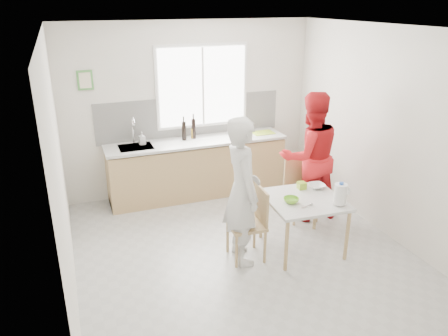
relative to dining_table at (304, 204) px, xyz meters
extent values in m
plane|color=#B7B7B2|center=(-0.74, 0.10, -0.62)|extent=(4.50, 4.50, 0.00)
plane|color=silver|center=(-0.74, 2.35, 0.73)|extent=(4.00, 0.00, 4.00)
plane|color=silver|center=(-0.74, -2.15, 0.73)|extent=(4.00, 0.00, 4.00)
plane|color=silver|center=(-2.74, 0.10, 0.73)|extent=(0.00, 4.50, 4.50)
plane|color=silver|center=(1.26, 0.10, 0.73)|extent=(0.00, 4.50, 4.50)
plane|color=white|center=(-0.74, 0.10, 2.08)|extent=(4.50, 4.50, 0.00)
cube|color=white|center=(-0.54, 2.34, 1.08)|extent=(1.50, 0.03, 1.30)
cube|color=white|center=(-0.54, 2.32, 1.08)|extent=(1.40, 0.02, 1.20)
cube|color=white|center=(-0.54, 2.31, 1.08)|extent=(0.03, 0.03, 1.20)
cube|color=white|center=(-0.74, 2.34, 0.60)|extent=(3.00, 0.02, 0.65)
cube|color=#4E9B46|center=(-2.29, 2.34, 1.28)|extent=(0.22, 0.02, 0.28)
cube|color=beige|center=(-2.29, 2.33, 1.28)|extent=(0.16, 0.01, 0.22)
cube|color=tan|center=(-0.74, 2.05, -0.19)|extent=(2.80, 0.60, 0.86)
cube|color=#3F3326|center=(-0.74, 2.05, -0.57)|extent=(2.80, 0.54, 0.10)
cube|color=silver|center=(-0.74, 2.05, 0.28)|extent=(2.84, 0.64, 0.04)
cube|color=#A5A5AA|center=(-1.69, 2.05, 0.28)|extent=(0.50, 0.40, 0.03)
cylinder|color=silver|center=(-1.69, 2.21, 0.48)|extent=(0.02, 0.02, 0.36)
torus|color=silver|center=(-1.69, 2.14, 0.66)|extent=(0.02, 0.18, 0.18)
cube|color=silver|center=(0.00, 0.00, 0.05)|extent=(0.96, 0.96, 0.04)
cylinder|color=tan|center=(-0.42, -0.37, -0.30)|extent=(0.05, 0.05, 0.64)
cylinder|color=tan|center=(-0.37, 0.42, -0.30)|extent=(0.05, 0.05, 0.64)
cylinder|color=tan|center=(0.37, -0.42, -0.30)|extent=(0.05, 0.05, 0.64)
cylinder|color=tan|center=(0.42, 0.37, -0.30)|extent=(0.05, 0.05, 0.64)
cube|color=tan|center=(-0.75, 0.05, -0.18)|extent=(0.44, 0.44, 0.04)
cube|color=tan|center=(-0.56, 0.04, 0.06)|extent=(0.06, 0.40, 0.44)
cylinder|color=tan|center=(-0.91, 0.24, -0.41)|extent=(0.04, 0.04, 0.43)
cylinder|color=tan|center=(-0.94, -0.12, -0.41)|extent=(0.04, 0.04, 0.43)
cylinder|color=tan|center=(-0.56, 0.21, -0.41)|extent=(0.04, 0.04, 0.43)
cylinder|color=tan|center=(-0.58, -0.14, -0.41)|extent=(0.04, 0.04, 0.43)
cube|color=tan|center=(0.40, 0.73, -0.18)|extent=(0.43, 0.43, 0.04)
cube|color=tan|center=(0.41, 0.91, 0.05)|extent=(0.39, 0.05, 0.43)
cylinder|color=tan|center=(0.21, 0.56, -0.41)|extent=(0.04, 0.04, 0.42)
cylinder|color=tan|center=(0.56, 0.54, -0.41)|extent=(0.04, 0.04, 0.42)
cylinder|color=tan|center=(0.23, 0.91, -0.41)|extent=(0.04, 0.04, 0.42)
cylinder|color=tan|center=(0.58, 0.89, -0.41)|extent=(0.04, 0.04, 0.42)
imported|color=silver|center=(-0.81, 0.05, 0.27)|extent=(0.47, 0.68, 1.79)
imported|color=red|center=(0.52, 0.77, 0.30)|extent=(0.93, 0.75, 1.84)
imported|color=#7AC52D|center=(-0.20, -0.04, 0.10)|extent=(0.20, 0.20, 0.06)
imported|color=white|center=(0.32, 0.23, 0.10)|extent=(0.22, 0.22, 0.05)
cylinder|color=white|center=(0.30, -0.30, 0.21)|extent=(0.15, 0.15, 0.24)
cylinder|color=blue|center=(0.30, -0.30, 0.35)|extent=(0.05, 0.05, 0.03)
torus|color=white|center=(0.38, -0.30, 0.23)|extent=(0.12, 0.03, 0.12)
cube|color=#94BA2B|center=(0.12, 0.27, 0.12)|extent=(0.11, 0.11, 0.09)
cylinder|color=#A5A5AA|center=(-0.09, -0.21, 0.08)|extent=(0.16, 0.06, 0.01)
cube|color=#ABCE2F|center=(0.40, 2.04, 0.30)|extent=(0.35, 0.25, 0.01)
cylinder|color=black|center=(-0.76, 2.16, 0.46)|extent=(0.07, 0.07, 0.32)
cylinder|color=black|center=(-0.92, 2.13, 0.45)|extent=(0.07, 0.07, 0.30)
cylinder|color=olive|center=(-0.77, 2.16, 0.38)|extent=(0.06, 0.06, 0.16)
imported|color=#999999|center=(-1.58, 2.14, 0.40)|extent=(0.10, 0.10, 0.20)
camera|label=1|loc=(-2.62, -4.20, 2.36)|focal=35.00mm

